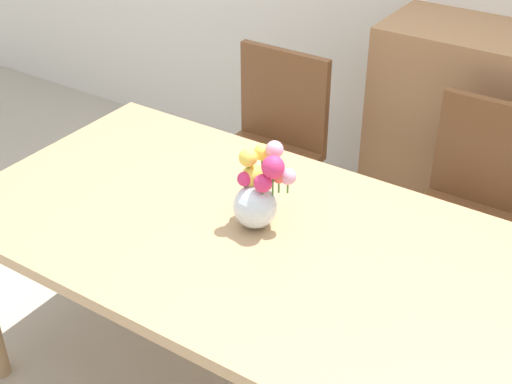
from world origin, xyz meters
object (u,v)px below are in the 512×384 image
(dining_table, at_px, (248,252))
(flower_vase, at_px, (259,192))
(chair_left, at_px, (270,142))
(chair_right, at_px, (475,206))

(dining_table, relative_size, flower_vase, 7.24)
(chair_left, height_order, flower_vase, flower_vase)
(dining_table, distance_m, chair_left, 0.95)
(chair_left, bearing_deg, chair_right, -180.00)
(flower_vase, bearing_deg, chair_left, 120.39)
(dining_table, relative_size, chair_left, 2.03)
(dining_table, bearing_deg, chair_right, 61.54)
(dining_table, height_order, chair_right, chair_right)
(chair_right, relative_size, flower_vase, 3.57)
(chair_right, distance_m, flower_vase, 0.95)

